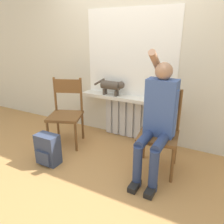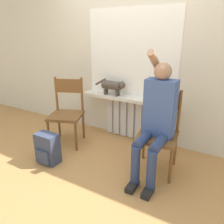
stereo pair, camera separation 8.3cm
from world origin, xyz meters
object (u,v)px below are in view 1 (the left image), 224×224
at_px(person, 158,116).
at_px(cat, 112,86).
at_px(backpack, 48,150).
at_px(chair_right, 159,131).
at_px(chair_left, 66,112).

bearing_deg(person, cat, 145.39).
bearing_deg(cat, person, -34.61).
bearing_deg(person, backpack, -159.58).
bearing_deg(chair_right, person, -94.01).
xyz_separation_m(chair_left, cat, (0.49, 0.53, 0.35)).
relative_size(cat, backpack, 1.32).
distance_m(person, backpack, 1.45).
distance_m(cat, backpack, 1.33).
bearing_deg(person, chair_right, 94.11).
distance_m(chair_left, backpack, 0.67).
distance_m(chair_right, person, 0.25).
distance_m(person, cat, 1.13).
xyz_separation_m(cat, backpack, (-0.34, -1.11, -0.65)).
relative_size(chair_left, person, 0.68).
relative_size(chair_left, cat, 1.85).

